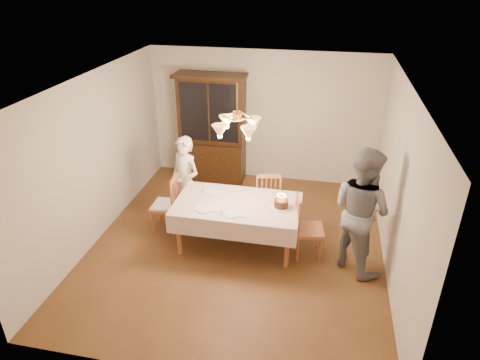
% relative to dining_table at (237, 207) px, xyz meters
% --- Properties ---
extents(ground, '(5.00, 5.00, 0.00)m').
position_rel_dining_table_xyz_m(ground, '(0.00, 0.00, -0.68)').
color(ground, '#523017').
rests_on(ground, ground).
extents(room_shell, '(5.00, 5.00, 5.00)m').
position_rel_dining_table_xyz_m(room_shell, '(0.00, 0.00, 0.90)').
color(room_shell, white).
rests_on(room_shell, ground).
extents(dining_table, '(1.90, 1.10, 0.76)m').
position_rel_dining_table_xyz_m(dining_table, '(0.00, 0.00, 0.00)').
color(dining_table, '#994F2C').
rests_on(dining_table, ground).
extents(china_hutch, '(1.38, 0.54, 2.16)m').
position_rel_dining_table_xyz_m(china_hutch, '(-0.99, 2.25, 0.36)').
color(china_hutch, black).
rests_on(china_hutch, ground).
extents(chair_far_side, '(0.51, 0.50, 1.00)m').
position_rel_dining_table_xyz_m(chair_far_side, '(0.36, 0.75, -0.24)').
color(chair_far_side, '#994F2C').
rests_on(chair_far_side, ground).
extents(chair_left_end, '(0.43, 0.45, 1.00)m').
position_rel_dining_table_xyz_m(chair_left_end, '(-1.24, 0.18, -0.23)').
color(chair_left_end, '#994F2C').
rests_on(chair_left_end, ground).
extents(chair_right_end, '(0.49, 0.51, 1.00)m').
position_rel_dining_table_xyz_m(chair_right_end, '(1.09, -0.05, -0.24)').
color(chair_right_end, '#994F2C').
rests_on(chair_right_end, ground).
extents(elderly_woman, '(0.68, 0.59, 1.56)m').
position_rel_dining_table_xyz_m(elderly_woman, '(-0.98, 0.47, 0.10)').
color(elderly_woman, '#F1E8CC').
rests_on(elderly_woman, ground).
extents(adult_in_grey, '(1.14, 1.15, 1.87)m').
position_rel_dining_table_xyz_m(adult_in_grey, '(1.80, -0.15, 0.25)').
color(adult_in_grey, slate).
rests_on(adult_in_grey, ground).
extents(birthday_cake, '(0.30, 0.30, 0.21)m').
position_rel_dining_table_xyz_m(birthday_cake, '(0.66, 0.00, 0.13)').
color(birthday_cake, white).
rests_on(birthday_cake, dining_table).
extents(place_setting_near_left, '(0.42, 0.27, 0.02)m').
position_rel_dining_table_xyz_m(place_setting_near_left, '(-0.43, -0.27, 0.08)').
color(place_setting_near_left, white).
rests_on(place_setting_near_left, dining_table).
extents(place_setting_near_right, '(0.38, 0.23, 0.02)m').
position_rel_dining_table_xyz_m(place_setting_near_right, '(0.01, -0.34, 0.08)').
color(place_setting_near_right, white).
rests_on(place_setting_near_right, dining_table).
extents(place_setting_far_left, '(0.37, 0.23, 0.02)m').
position_rel_dining_table_xyz_m(place_setting_far_left, '(-0.46, 0.26, 0.08)').
color(place_setting_far_left, white).
rests_on(place_setting_far_left, dining_table).
extents(chandelier, '(0.62, 0.62, 0.73)m').
position_rel_dining_table_xyz_m(chandelier, '(-0.00, -0.00, 1.29)').
color(chandelier, '#BF8C3F').
rests_on(chandelier, ground).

